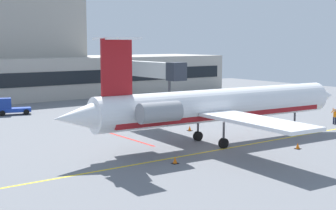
{
  "coord_description": "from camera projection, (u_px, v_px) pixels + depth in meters",
  "views": [
    {
      "loc": [
        -27.15,
        -30.66,
        9.08
      ],
      "look_at": [
        0.69,
        7.07,
        3.0
      ],
      "focal_mm": 51.26,
      "sensor_mm": 36.0,
      "label": 1
    }
  ],
  "objects": [
    {
      "name": "ground",
      "position": [
        210.0,
        149.0,
        41.63
      ],
      "size": [
        120.0,
        120.0,
        0.11
      ],
      "color": "slate"
    },
    {
      "name": "terminal_building",
      "position": [
        21.0,
        57.0,
        80.63
      ],
      "size": [
        70.48,
        17.38,
        19.09
      ],
      "color": "#ADA89E",
      "rests_on": "ground"
    },
    {
      "name": "jet_bridge_west",
      "position": [
        151.0,
        70.0,
        74.7
      ],
      "size": [
        2.4,
        16.43,
        6.29
      ],
      "color": "silver",
      "rests_on": "ground"
    },
    {
      "name": "regional_jet",
      "position": [
        217.0,
        105.0,
        43.08
      ],
      "size": [
        30.96,
        23.8,
        9.52
      ],
      "color": "white",
      "rests_on": "ground"
    },
    {
      "name": "pushback_tractor",
      "position": [
        247.0,
        104.0,
        64.9
      ],
      "size": [
        2.7,
        3.66,
        1.85
      ],
      "color": "#1E4CB2",
      "rests_on": "ground"
    },
    {
      "name": "belt_loader",
      "position": [
        10.0,
        107.0,
        60.85
      ],
      "size": [
        4.38,
        2.73,
        2.16
      ],
      "color": "#19389E",
      "rests_on": "ground"
    },
    {
      "name": "marshaller",
      "position": [
        335.0,
        116.0,
        53.8
      ],
      "size": [
        0.52,
        0.75,
        1.86
      ],
      "color": "#191E33",
      "rests_on": "ground"
    },
    {
      "name": "safety_cone_alpha",
      "position": [
        298.0,
        146.0,
        41.32
      ],
      "size": [
        0.47,
        0.47,
        0.55
      ],
      "color": "orange",
      "rests_on": "ground"
    },
    {
      "name": "safety_cone_bravo",
      "position": [
        175.0,
        160.0,
        36.29
      ],
      "size": [
        0.47,
        0.47,
        0.55
      ],
      "color": "orange",
      "rests_on": "ground"
    },
    {
      "name": "safety_cone_charlie",
      "position": [
        190.0,
        128.0,
        49.83
      ],
      "size": [
        0.47,
        0.47,
        0.55
      ],
      "color": "orange",
      "rests_on": "ground"
    },
    {
      "name": "safety_cone_delta",
      "position": [
        268.0,
        124.0,
        52.47
      ],
      "size": [
        0.47,
        0.47,
        0.55
      ],
      "color": "orange",
      "rests_on": "ground"
    }
  ]
}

